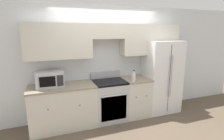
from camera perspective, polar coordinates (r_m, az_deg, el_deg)
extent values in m
plane|color=brown|center=(4.07, 1.56, -17.31)|extent=(12.00, 12.00, 0.00)
cube|color=silver|center=(4.21, -1.62, 2.65)|extent=(8.00, 0.06, 2.60)
cube|color=beige|center=(3.75, -17.01, 8.99)|extent=(1.34, 0.33, 0.72)
cube|color=beige|center=(3.94, -1.67, 12.57)|extent=(0.73, 0.33, 0.33)
cube|color=beige|center=(4.41, 12.21, 9.72)|extent=(1.46, 0.33, 0.72)
cube|color=beige|center=(3.93, -15.56, -11.67)|extent=(1.34, 0.62, 0.89)
cube|color=gray|center=(3.76, -15.98, -5.22)|extent=(1.36, 0.64, 0.03)
sphere|color=black|center=(3.59, -20.18, -12.04)|extent=(0.03, 0.03, 0.03)
sphere|color=black|center=(3.62, -10.46, -11.21)|extent=(0.03, 0.03, 0.03)
cube|color=beige|center=(4.36, 7.55, -8.82)|extent=(0.60, 0.62, 0.89)
cube|color=gray|center=(4.21, 7.73, -2.95)|extent=(0.62, 0.64, 0.03)
sphere|color=black|center=(4.00, 7.90, -8.78)|extent=(0.03, 0.03, 0.03)
sphere|color=black|center=(4.12, 11.24, -8.23)|extent=(0.03, 0.03, 0.03)
cube|color=#B7B7BC|center=(4.11, -0.84, -10.08)|extent=(0.73, 0.62, 0.88)
cube|color=black|center=(3.87, 0.67, -12.32)|extent=(0.58, 0.01, 0.57)
cube|color=black|center=(3.96, -0.86, -3.89)|extent=(0.73, 0.62, 0.04)
cube|color=#B7B7BC|center=(4.19, -2.11, -1.55)|extent=(0.73, 0.04, 0.16)
cylinder|color=silver|center=(3.73, 0.82, -8.41)|extent=(0.58, 0.02, 0.02)
cube|color=white|center=(4.63, 15.51, -1.97)|extent=(0.87, 0.72, 1.80)
cube|color=black|center=(4.35, 18.19, -3.06)|extent=(0.01, 0.01, 1.66)
cylinder|color=#B7B7BC|center=(4.29, 18.12, -2.04)|extent=(0.02, 0.02, 0.99)
cylinder|color=#B7B7BC|center=(4.33, 18.85, -1.95)|extent=(0.02, 0.02, 0.99)
cube|color=#B7B7BC|center=(3.77, -19.60, -2.72)|extent=(0.54, 0.41, 0.31)
cube|color=black|center=(3.57, -20.33, -3.61)|extent=(0.29, 0.01, 0.20)
cube|color=#262628|center=(3.57, -16.56, -3.33)|extent=(0.12, 0.01, 0.22)
cylinder|color=silver|center=(3.93, 7.08, -2.38)|extent=(0.09, 0.09, 0.19)
cylinder|color=silver|center=(3.90, 7.12, -0.69)|extent=(0.04, 0.04, 0.05)
cylinder|color=black|center=(3.89, 7.14, -0.17)|extent=(0.04, 0.04, 0.02)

